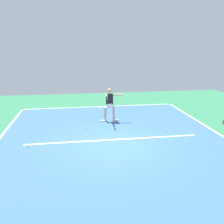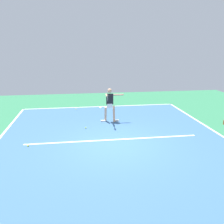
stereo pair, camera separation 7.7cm
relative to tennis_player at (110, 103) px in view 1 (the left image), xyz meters
name	(u,v)px [view 1 (the left image)]	position (x,y,z in m)	size (l,w,h in m)	color
ground_plane	(115,144)	(0.20, 2.89, -0.96)	(20.94, 20.94, 0.00)	#2D754C
court_surface	(115,144)	(0.20, 2.89, -0.96)	(9.38, 12.17, 0.00)	#38608E
court_line_baseline_near	(100,107)	(0.20, -3.15, -0.96)	(9.38, 0.10, 0.01)	white
court_line_service	(113,140)	(0.20, 2.41, -0.96)	(7.04, 0.10, 0.01)	white
court_line_centre_mark	(100,107)	(0.20, -2.95, -0.96)	(0.10, 0.30, 0.01)	white
tennis_player	(110,103)	(0.00, 0.00, 0.00)	(1.15, 1.20, 1.70)	tan
tennis_ball_near_player	(28,146)	(3.50, 2.63, -0.93)	(0.07, 0.07, 0.07)	yellow
tennis_ball_far_corner	(75,109)	(1.70, -2.55, -0.93)	(0.07, 0.07, 0.07)	yellow
tennis_ball_centre_court	(86,128)	(1.25, 0.86, -0.93)	(0.07, 0.07, 0.07)	#C6E53D
water_bottle	(223,122)	(-5.42, 1.23, -0.85)	(0.07, 0.07, 0.22)	#D84C1E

